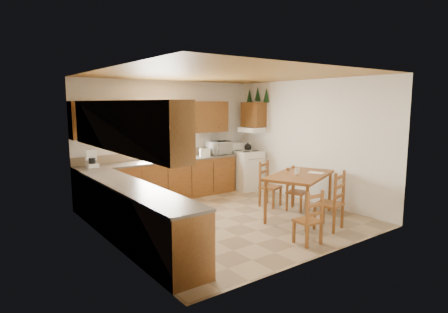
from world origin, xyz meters
TOP-DOWN VIEW (x-y plane):
  - floor at (0.00, 0.00)m, footprint 4.50×4.50m
  - ceiling at (0.00, 0.00)m, footprint 4.50×4.50m
  - wall_left at (-2.25, 0.00)m, footprint 4.50×4.50m
  - wall_right at (2.25, 0.00)m, footprint 4.50×4.50m
  - wall_back at (0.00, 2.25)m, footprint 4.50×4.50m
  - wall_front at (0.00, -2.25)m, footprint 4.50×4.50m
  - lower_cab_back at (-0.38, 1.95)m, footprint 3.75×0.60m
  - lower_cab_left at (-1.95, -0.15)m, footprint 0.60×3.60m
  - counter_back at (-0.38, 1.95)m, footprint 3.75×0.63m
  - counter_left at (-1.95, -0.15)m, footprint 0.63×3.60m
  - backsplash at (-0.38, 2.24)m, footprint 3.75×0.01m
  - upper_cab_back_left at (-1.55, 2.08)m, footprint 1.41×0.33m
  - upper_cab_back_right at (0.86, 2.08)m, footprint 1.25×0.33m
  - upper_cab_left at (-2.08, -0.15)m, footprint 0.33×3.60m
  - upper_cab_stove at (2.08, 1.65)m, footprint 0.33×0.62m
  - range_hood at (2.03, 1.65)m, footprint 0.44×0.62m
  - window_frame at (-0.30, 2.22)m, footprint 1.13×0.02m
  - window_pane at (-0.30, 2.21)m, footprint 1.05×0.01m
  - window_valance at (-0.30, 2.19)m, footprint 1.19×0.01m
  - sink_basin at (-0.30, 1.95)m, footprint 0.75×0.45m
  - pine_decal_a at (2.21, 1.33)m, footprint 0.22×0.22m
  - pine_decal_b at (2.21, 1.65)m, footprint 0.22×0.22m
  - pine_decal_c at (2.21, 1.97)m, footprint 0.22×0.22m
  - stove at (1.88, 1.65)m, footprint 0.72×0.74m
  - coffeemaker at (-1.91, 1.94)m, footprint 0.22×0.25m
  - paper_towel at (0.22, 1.90)m, footprint 0.14×0.14m
  - toaster at (0.75, 1.88)m, footprint 0.27×0.22m
  - microwave at (1.21, 1.95)m, footprint 0.56×0.41m
  - dining_table at (1.18, -0.76)m, footprint 1.80×1.44m
  - chair_near_left at (0.23, -1.79)m, footprint 0.38×0.37m
  - chair_near_right at (1.07, -1.54)m, footprint 0.52×0.51m
  - chair_far_left at (1.47, -0.42)m, footprint 0.48×0.47m
  - chair_far_right at (1.27, 0.15)m, footprint 0.51×0.49m
  - table_paper at (1.54, -0.84)m, footprint 0.32×0.35m
  - table_card at (1.12, -0.73)m, footprint 0.09×0.04m

SIDE VIEW (x-z plane):
  - floor at x=0.00m, z-range 0.00..0.00m
  - dining_table at x=1.18m, z-range 0.00..0.84m
  - chair_near_left at x=0.23m, z-range 0.00..0.86m
  - lower_cab_back at x=-0.38m, z-range 0.00..0.88m
  - lower_cab_left at x=-1.95m, z-range 0.00..0.88m
  - chair_far_left at x=1.47m, z-range 0.00..0.89m
  - chair_far_right at x=1.27m, z-range 0.00..0.96m
  - stove at x=1.88m, z-range 0.00..0.98m
  - chair_near_right at x=1.07m, z-range 0.00..1.03m
  - table_paper at x=1.54m, z-range 0.84..0.85m
  - counter_back at x=-0.38m, z-range 0.88..0.92m
  - counter_left at x=-1.95m, z-range 0.88..0.92m
  - table_card at x=1.12m, z-range 0.84..0.97m
  - sink_basin at x=-0.30m, z-range 0.92..0.96m
  - backsplash at x=-0.38m, z-range 0.92..1.10m
  - toaster at x=0.75m, z-range 0.92..1.11m
  - paper_towel at x=0.22m, z-range 0.92..1.17m
  - microwave at x=1.21m, z-range 0.92..1.25m
  - coffeemaker at x=-1.91m, z-range 0.92..1.25m
  - wall_left at x=-2.25m, z-range 1.35..1.35m
  - wall_right at x=2.25m, z-range 1.35..1.35m
  - wall_back at x=0.00m, z-range 1.35..1.35m
  - wall_front at x=0.00m, z-range 1.35..1.35m
  - range_hood at x=2.03m, z-range 1.46..1.58m
  - window_frame at x=-0.30m, z-range 0.96..2.14m
  - window_pane at x=-0.30m, z-range 1.00..2.10m
  - upper_cab_back_left at x=-1.55m, z-range 1.48..2.23m
  - upper_cab_back_right at x=0.86m, z-range 1.48..2.23m
  - upper_cab_left at x=-2.08m, z-range 1.48..2.23m
  - upper_cab_stove at x=2.08m, z-range 1.59..2.21m
  - window_valance at x=-0.30m, z-range 1.93..2.17m
  - pine_decal_a at x=2.21m, z-range 2.20..2.56m
  - pine_decal_c at x=2.21m, z-range 2.20..2.56m
  - pine_decal_b at x=2.21m, z-range 2.24..2.60m
  - ceiling at x=0.00m, z-range 2.70..2.70m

